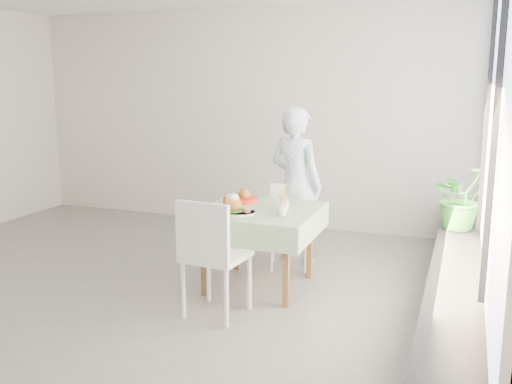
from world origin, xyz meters
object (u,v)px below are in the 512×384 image
at_px(chair_far, 289,242).
at_px(juice_cup_orange, 284,203).
at_px(cafe_table, 259,239).
at_px(chair_near, 216,279).
at_px(potted_plant, 461,197).
at_px(diner, 296,185).
at_px(main_dish, 235,207).

distance_m(chair_far, juice_cup_orange, 0.85).
relative_size(cafe_table, chair_near, 1.06).
height_order(chair_far, potted_plant, potted_plant).
bearing_deg(cafe_table, juice_cup_orange, 3.55).
bearing_deg(juice_cup_orange, diner, 99.46).
xyz_separation_m(diner, main_dish, (-0.23, -1.10, -0.02)).
bearing_deg(juice_cup_orange, main_dish, -146.62).
bearing_deg(chair_near, main_dish, 94.08).
xyz_separation_m(chair_near, juice_cup_orange, (0.34, 0.75, 0.50)).
bearing_deg(chair_near, chair_far, 81.90).
xyz_separation_m(main_dish, potted_plant, (1.86, 1.10, 0.01)).
xyz_separation_m(cafe_table, juice_cup_orange, (0.23, 0.01, 0.35)).
xyz_separation_m(main_dish, juice_cup_orange, (0.38, 0.25, 0.01)).
height_order(diner, potted_plant, diner).
relative_size(cafe_table, diner, 0.63).
distance_m(chair_far, diner, 0.60).
height_order(cafe_table, main_dish, main_dish).
relative_size(cafe_table, main_dish, 3.01).
relative_size(chair_far, potted_plant, 1.36).
xyz_separation_m(diner, potted_plant, (1.63, -0.01, -0.01)).
distance_m(chair_near, main_dish, 0.71).
relative_size(cafe_table, juice_cup_orange, 3.67).
relative_size(chair_far, diner, 0.51).
bearing_deg(diner, cafe_table, 100.76).
bearing_deg(diner, chair_near, 99.52).
bearing_deg(potted_plant, chair_far, -172.36).
relative_size(diner, potted_plant, 2.65).
distance_m(cafe_table, chair_near, 0.76).
xyz_separation_m(cafe_table, chair_near, (-0.11, -0.73, -0.16)).
height_order(chair_near, main_dish, chair_near).
height_order(chair_near, juice_cup_orange, juice_cup_orange).
bearing_deg(cafe_table, main_dish, -121.89).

